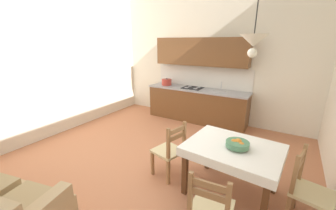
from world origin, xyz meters
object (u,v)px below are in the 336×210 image
dining_chair_camera_side (211,210)px  dining_chair_window_side (309,191)px  pendant_lamp (254,41)px  kitchen_cabinetry (197,90)px  dining_table (233,155)px  fruit_bowl (237,144)px  dining_chair_tv_side (170,151)px

dining_chair_camera_side → dining_chair_window_side: (0.88, 0.86, 0.00)m
pendant_lamp → kitchen_cabinetry: bearing=124.8°
dining_table → dining_chair_window_side: 0.92m
dining_table → fruit_bowl: bearing=-29.7°
kitchen_cabinetry → dining_chair_camera_side: (1.61, -3.36, -0.41)m
dining_table → dining_chair_tv_side: 0.97m
fruit_bowl → dining_table: bearing=150.3°
dining_chair_window_side → pendant_lamp: (-0.81, 0.09, 1.67)m
dining_chair_camera_side → pendant_lamp: size_ratio=1.16×
dining_chair_tv_side → pendant_lamp: (1.04, 0.12, 1.67)m
dining_chair_camera_side → dining_chair_tv_side: same height
kitchen_cabinetry → dining_chair_window_side: 3.56m
kitchen_cabinetry → dining_chair_tv_side: bearing=-75.8°
dining_table → pendant_lamp: (0.09, 0.04, 1.49)m
dining_chair_camera_side → dining_chair_window_side: 1.23m
dining_chair_tv_side → dining_chair_camera_side: bearing=-40.1°
kitchen_cabinetry → pendant_lamp: 3.20m
dining_chair_tv_side → fruit_bowl: 1.07m
kitchen_cabinetry → pendant_lamp: size_ratio=3.37×
dining_chair_tv_side → pendant_lamp: size_ratio=1.16×
dining_chair_camera_side → fruit_bowl: bearing=88.0°
dining_table → dining_chair_tv_side: (-0.95, -0.09, -0.18)m
dining_table → dining_chair_window_side: size_ratio=1.40×
dining_chair_tv_side → dining_chair_window_side: size_ratio=1.00×
dining_chair_camera_side → pendant_lamp: 1.92m
kitchen_cabinetry → dining_chair_window_side: bearing=-45.1°
dining_chair_camera_side → dining_chair_tv_side: size_ratio=1.00×
kitchen_cabinetry → pendant_lamp: bearing=-55.2°
fruit_bowl → dining_chair_window_side: bearing=-1.1°
pendant_lamp → fruit_bowl: bearing=-119.0°
fruit_bowl → pendant_lamp: (0.04, 0.07, 1.30)m
dining_chair_tv_side → pendant_lamp: bearing=6.8°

